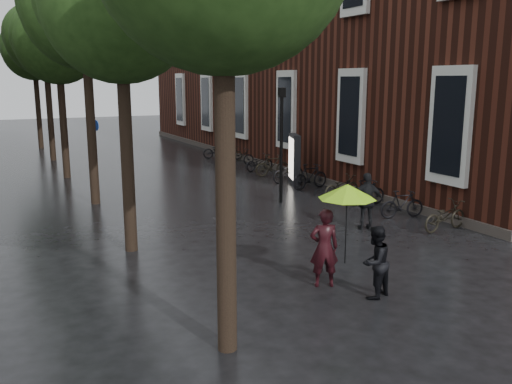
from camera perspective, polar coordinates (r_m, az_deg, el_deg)
ground at (r=10.77m, az=19.75°, el=-13.00°), size 120.00×120.00×0.00m
brick_building at (r=31.58m, az=7.77°, el=14.57°), size 10.20×33.20×12.00m
street_trees at (r=22.83m, az=-19.11°, el=16.05°), size 4.33×34.03×8.91m
person_burgundy at (r=11.72m, az=7.19°, el=-5.85°), size 0.73×0.61×1.72m
person_black at (r=11.33m, az=12.42°, el=-7.21°), size 0.88×0.78×1.51m
lime_umbrella at (r=11.21m, az=9.59°, el=0.05°), size 1.21×1.21×1.77m
pedestrian_walking at (r=16.34m, az=11.61°, el=-0.97°), size 1.08×0.73×1.71m
parked_bicycles at (r=23.66m, az=3.65°, el=2.17°), size 2.02×17.73×1.04m
ad_lightbox at (r=23.23m, az=4.04°, el=3.49°), size 0.32×1.39×2.10m
lamp_post at (r=19.29m, az=2.69°, el=6.12°), size 0.21×0.21×4.11m
cycle_sign at (r=25.40m, az=-16.50°, el=5.28°), size 0.14×0.48×2.62m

